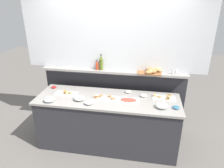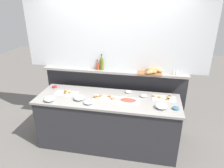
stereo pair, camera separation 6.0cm
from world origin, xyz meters
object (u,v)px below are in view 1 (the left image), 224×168
at_px(sandwich_platter_front, 66,93).
at_px(sandwich_platter_side, 164,97).
at_px(condiment_bowl_teal, 176,107).
at_px(hot_sauce_bottle, 97,66).
at_px(salt_shaker, 173,72).
at_px(bread_basket, 152,71).
at_px(pepper_shaker, 176,72).
at_px(sandwich_platter_rear, 104,98).
at_px(glass_bowl_large, 79,98).
at_px(glass_bowl_extra, 162,106).
at_px(condiment_bowl_dark, 144,95).
at_px(condiment_bowl_cream, 128,92).
at_px(glass_bowl_small, 89,102).
at_px(olive_oil_bottle, 101,63).
at_px(cold_cuts_platter, 128,100).
at_px(condiment_bowl_red, 54,87).
at_px(glass_bowl_medium, 49,100).

bearing_deg(sandwich_platter_front, sandwich_platter_side, 4.32).
distance_m(condiment_bowl_teal, hot_sauce_bottle, 1.50).
xyz_separation_m(salt_shaker, bread_basket, (-0.35, -0.01, -0.00)).
relative_size(sandwich_platter_front, pepper_shaker, 4.17).
bearing_deg(sandwich_platter_rear, glass_bowl_large, -162.00).
bearing_deg(bread_basket, sandwich_platter_front, -162.64).
bearing_deg(sandwich_platter_side, glass_bowl_extra, -99.73).
xyz_separation_m(sandwich_platter_rear, condiment_bowl_dark, (0.61, 0.17, 0.01)).
bearing_deg(hot_sauce_bottle, glass_bowl_large, -103.33).
relative_size(sandwich_platter_front, salt_shaker, 4.17).
bearing_deg(pepper_shaker, bread_basket, -179.14).
bearing_deg(condiment_bowl_teal, bread_basket, 120.69).
distance_m(sandwich_platter_rear, bread_basket, 0.93).
bearing_deg(pepper_shaker, salt_shaker, 180.00).
height_order(sandwich_platter_rear, glass_bowl_extra, glass_bowl_extra).
bearing_deg(bread_basket, condiment_bowl_dark, -109.14).
relative_size(hot_sauce_bottle, salt_shaker, 2.02).
bearing_deg(condiment_bowl_cream, pepper_shaker, 15.61).
bearing_deg(pepper_shaker, sandwich_platter_front, -166.13).
bearing_deg(glass_bowl_small, condiment_bowl_cream, 42.42).
xyz_separation_m(condiment_bowl_teal, hot_sauce_bottle, (-1.31, 0.62, 0.36)).
relative_size(condiment_bowl_teal, olive_oil_bottle, 0.36).
distance_m(condiment_bowl_cream, condiment_bowl_teal, 0.84).
xyz_separation_m(condiment_bowl_teal, bread_basket, (-0.37, 0.62, 0.32)).
xyz_separation_m(sandwich_platter_side, condiment_bowl_teal, (0.15, -0.31, 0.01)).
bearing_deg(sandwich_platter_rear, hot_sauce_bottle, 115.18).
relative_size(cold_cuts_platter, salt_shaker, 3.86).
distance_m(sandwich_platter_front, pepper_shaker, 1.85).
height_order(sandwich_platter_rear, cold_cuts_platter, sandwich_platter_rear).
bearing_deg(cold_cuts_platter, glass_bowl_extra, -14.64).
height_order(condiment_bowl_dark, hot_sauce_bottle, hot_sauce_bottle).
relative_size(glass_bowl_small, condiment_bowl_teal, 1.42).
bearing_deg(sandwich_platter_front, glass_bowl_large, -30.89).
xyz_separation_m(sandwich_platter_side, cold_cuts_platter, (-0.55, -0.19, -0.00)).
distance_m(sandwich_platter_front, glass_bowl_large, 0.34).
relative_size(sandwich_platter_side, condiment_bowl_cream, 3.32).
relative_size(condiment_bowl_dark, olive_oil_bottle, 0.39).
bearing_deg(cold_cuts_platter, pepper_shaker, 34.93).
bearing_deg(sandwich_platter_rear, olive_oil_bottle, 107.49).
distance_m(glass_bowl_small, condiment_bowl_red, 0.90).
bearing_deg(sandwich_platter_front, salt_shaker, 14.21).
relative_size(glass_bowl_small, condiment_bowl_red, 1.58).
bearing_deg(olive_oil_bottle, condiment_bowl_dark, -23.31).
distance_m(sandwich_platter_rear, glass_bowl_large, 0.39).
distance_m(sandwich_platter_rear, glass_bowl_medium, 0.85).
relative_size(sandwich_platter_side, glass_bowl_small, 2.58).
xyz_separation_m(condiment_bowl_teal, condiment_bowl_dark, (-0.47, 0.31, 0.00)).
xyz_separation_m(sandwich_platter_rear, bread_basket, (0.72, 0.48, 0.33)).
bearing_deg(condiment_bowl_dark, sandwich_platter_front, -174.51).
relative_size(glass_bowl_large, glass_bowl_small, 1.24).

